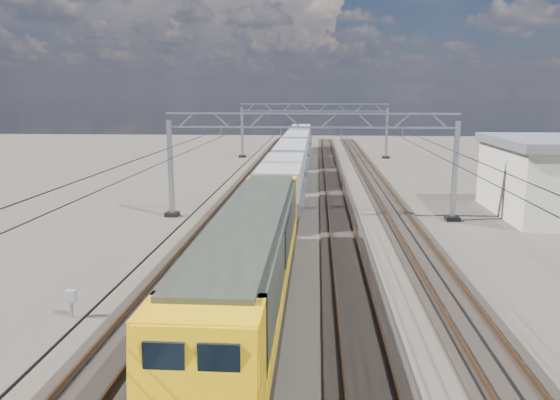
# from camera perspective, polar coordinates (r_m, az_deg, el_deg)

# --- Properties ---
(ground) EXTENTS (160.00, 160.00, 0.00)m
(ground) POSITION_cam_1_polar(r_m,az_deg,el_deg) (33.25, 3.04, -3.46)
(ground) COLOR #29241F
(ground) RESTS_ON ground
(track_outer_west) EXTENTS (2.60, 140.00, 0.30)m
(track_outer_west) POSITION_cam_1_polar(r_m,az_deg,el_deg) (33.84, -7.18, -3.15)
(track_outer_west) COLOR black
(track_outer_west) RESTS_ON ground
(track_loco) EXTENTS (2.60, 140.00, 0.30)m
(track_loco) POSITION_cam_1_polar(r_m,az_deg,el_deg) (33.32, -0.40, -3.29)
(track_loco) COLOR black
(track_loco) RESTS_ON ground
(track_inner_east) EXTENTS (2.60, 140.00, 0.30)m
(track_inner_east) POSITION_cam_1_polar(r_m,az_deg,el_deg) (33.27, 6.49, -3.38)
(track_inner_east) COLOR black
(track_inner_east) RESTS_ON ground
(track_outer_east) EXTENTS (2.60, 140.00, 0.30)m
(track_outer_east) POSITION_cam_1_polar(r_m,az_deg,el_deg) (33.70, 13.31, -3.43)
(track_outer_east) COLOR black
(track_outer_east) RESTS_ON ground
(catenary_gantry_mid) EXTENTS (19.90, 0.90, 7.11)m
(catenary_gantry_mid) POSITION_cam_1_polar(r_m,az_deg,el_deg) (36.47, 3.20, 4.07)
(catenary_gantry_mid) COLOR #8E929B
(catenary_gantry_mid) RESTS_ON ground
(catenary_gantry_far) EXTENTS (19.90, 0.90, 7.11)m
(catenary_gantry_far) POSITION_cam_1_polar(r_m,az_deg,el_deg) (72.33, 3.55, 7.49)
(catenary_gantry_far) COLOR #8E929B
(catenary_gantry_far) RESTS_ON ground
(overhead_wires) EXTENTS (12.03, 140.00, 0.53)m
(overhead_wires) POSITION_cam_1_polar(r_m,az_deg,el_deg) (40.28, 3.30, 7.36)
(overhead_wires) COLOR black
(overhead_wires) RESTS_ON ground
(locomotive) EXTENTS (2.76, 21.10, 3.62)m
(locomotive) POSITION_cam_1_polar(r_m,az_deg,el_deg) (20.93, -2.92, -5.58)
(locomotive) COLOR black
(locomotive) RESTS_ON ground
(hopper_wagon_lead) EXTENTS (3.38, 13.00, 3.25)m
(hopper_wagon_lead) POSITION_cam_1_polar(r_m,az_deg,el_deg) (38.17, 0.19, 1.86)
(hopper_wagon_lead) COLOR black
(hopper_wagon_lead) RESTS_ON ground
(hopper_wagon_mid) EXTENTS (3.38, 13.00, 3.25)m
(hopper_wagon_mid) POSITION_cam_1_polar(r_m,az_deg,el_deg) (52.22, 1.19, 4.33)
(hopper_wagon_mid) COLOR black
(hopper_wagon_mid) RESTS_ON ground
(hopper_wagon_third) EXTENTS (3.38, 13.00, 3.25)m
(hopper_wagon_third) POSITION_cam_1_polar(r_m,az_deg,el_deg) (66.33, 1.77, 5.75)
(hopper_wagon_third) COLOR black
(hopper_wagon_third) RESTS_ON ground
(hopper_wagon_fourth) EXTENTS (3.38, 13.00, 3.25)m
(hopper_wagon_fourth) POSITION_cam_1_polar(r_m,az_deg,el_deg) (80.47, 2.14, 6.67)
(hopper_wagon_fourth) COLOR black
(hopper_wagon_fourth) RESTS_ON ground
(trackside_cabinet) EXTENTS (0.37, 0.29, 1.08)m
(trackside_cabinet) POSITION_cam_1_polar(r_m,az_deg,el_deg) (22.21, -20.99, -9.46)
(trackside_cabinet) COLOR #8E929B
(trackside_cabinet) RESTS_ON ground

